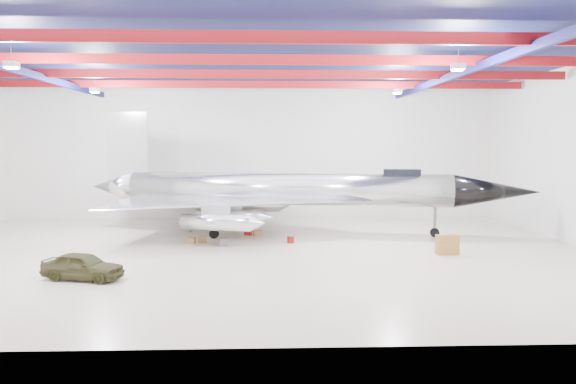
{
  "coord_description": "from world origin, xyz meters",
  "views": [
    {
      "loc": [
        1.31,
        -31.61,
        6.23
      ],
      "look_at": [
        2.54,
        2.0,
        3.29
      ],
      "focal_mm": 35.0,
      "sensor_mm": 36.0,
      "label": 1
    }
  ],
  "objects": [
    {
      "name": "tool_chest",
      "position": [
        2.75,
        3.04,
        0.2
      ],
      "size": [
        0.46,
        0.46,
        0.4
      ],
      "primitive_type": "cylinder",
      "rotation": [
        0.0,
        0.0,
        -0.02
      ],
      "color": "maroon",
      "rests_on": "floor"
    },
    {
      "name": "oil_barrel",
      "position": [
        -3.45,
        3.14,
        0.17
      ],
      "size": [
        0.53,
        0.46,
        0.33
      ],
      "primitive_type": "cube",
      "rotation": [
        0.0,
        0.0,
        -0.18
      ],
      "color": "olive",
      "rests_on": "floor"
    },
    {
      "name": "crate_small",
      "position": [
        -4.27,
        7.64,
        0.14
      ],
      "size": [
        0.48,
        0.43,
        0.27
      ],
      "primitive_type": "cube",
      "rotation": [
        0.0,
        0.0,
        -0.39
      ],
      "color": "#59595B",
      "rests_on": "floor"
    },
    {
      "name": "jet_aircraft",
      "position": [
        2.6,
        6.75,
        2.77
      ],
      "size": [
        30.72,
        20.69,
        8.44
      ],
      "rotation": [
        0.0,
        0.0,
        -0.19
      ],
      "color": "silver",
      "rests_on": "floor"
    },
    {
      "name": "desk",
      "position": [
        11.37,
        -0.95,
        0.55
      ],
      "size": [
        1.23,
        0.67,
        1.1
      ],
      "primitive_type": "cube",
      "rotation": [
        0.0,
        0.0,
        0.06
      ],
      "color": "brown",
      "rests_on": "floor"
    },
    {
      "name": "parts_bin",
      "position": [
        0.62,
        5.62,
        0.19
      ],
      "size": [
        0.63,
        0.55,
        0.38
      ],
      "primitive_type": "cube",
      "rotation": [
        0.0,
        0.0,
        0.23
      ],
      "color": "olive",
      "rests_on": "floor"
    },
    {
      "name": "ceiling_structure",
      "position": [
        0.0,
        0.0,
        10.32
      ],
      "size": [
        39.5,
        29.5,
        1.08
      ],
      "color": "maroon",
      "rests_on": "ceiling"
    },
    {
      "name": "engine_drum",
      "position": [
        -1.38,
        2.17,
        0.23
      ],
      "size": [
        0.62,
        0.62,
        0.46
      ],
      "primitive_type": "cylinder",
      "rotation": [
        0.0,
        0.0,
        -0.24
      ],
      "color": "#59595B",
      "rests_on": "floor"
    },
    {
      "name": "ceiling",
      "position": [
        0.0,
        0.0,
        11.0
      ],
      "size": [
        40.0,
        40.0,
        0.0
      ],
      "primitive_type": "plane",
      "rotation": [
        3.14,
        0.0,
        0.0
      ],
      "color": "#0A0F38",
      "rests_on": "wall_back"
    },
    {
      "name": "jeep",
      "position": [
        -7.15,
        -6.08,
        0.64
      ],
      "size": [
        3.99,
        2.39,
        1.27
      ],
      "primitive_type": "imported",
      "rotation": [
        0.0,
        0.0,
        1.32
      ],
      "color": "#37351B",
      "rests_on": "floor"
    },
    {
      "name": "crate_ply",
      "position": [
        -2.77,
        3.33,
        0.18
      ],
      "size": [
        0.55,
        0.46,
        0.36
      ],
      "primitive_type": "cube",
      "rotation": [
        0.0,
        0.0,
        -0.09
      ],
      "color": "olive",
      "rests_on": "floor"
    },
    {
      "name": "wall_back",
      "position": [
        0.0,
        15.0,
        5.5
      ],
      "size": [
        40.0,
        0.0,
        40.0
      ],
      "primitive_type": "plane",
      "rotation": [
        1.57,
        0.0,
        0.0
      ],
      "color": "silver",
      "rests_on": "floor"
    },
    {
      "name": "floor",
      "position": [
        0.0,
        0.0,
        0.0
      ],
      "size": [
        40.0,
        40.0,
        0.0
      ],
      "primitive_type": "plane",
      "color": "beige",
      "rests_on": "ground"
    },
    {
      "name": "spares_box",
      "position": [
        -0.19,
        8.86,
        0.19
      ],
      "size": [
        0.53,
        0.53,
        0.38
      ],
      "primitive_type": "cylinder",
      "rotation": [
        0.0,
        0.0,
        0.33
      ],
      "color": "#59595B",
      "rests_on": "floor"
    },
    {
      "name": "toolbox_red",
      "position": [
        -0.02,
        6.05,
        0.16
      ],
      "size": [
        0.54,
        0.47,
        0.32
      ],
      "primitive_type": "cube",
      "rotation": [
        0.0,
        0.0,
        -0.28
      ],
      "color": "maroon",
      "rests_on": "floor"
    }
  ]
}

